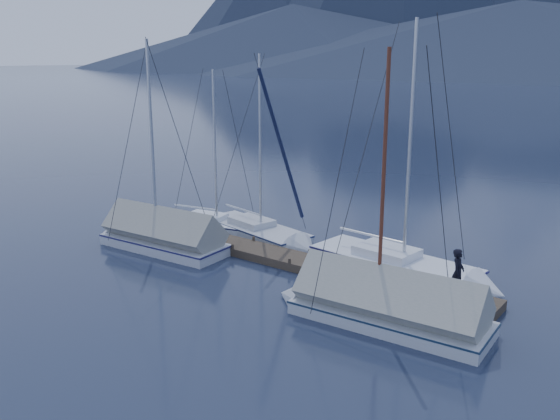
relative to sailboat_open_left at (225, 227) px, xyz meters
The scene contains 9 objects.
ground 6.36m from the sailboat_open_left, 39.21° to the right, with size 1000.00×1000.00×0.00m, color #151C30.
dock 5.33m from the sailboat_open_left, 22.31° to the right, with size 18.00×1.50×0.54m.
mooring_posts 4.87m from the sailboat_open_left, 24.54° to the right, with size 15.12×1.52×0.35m.
sailboat_open_left is the anchor object (origin of this frame).
sailboat_open_mid 2.59m from the sailboat_open_left, ahead, with size 7.22×3.44×9.21m.
sailboat_open_right 10.13m from the sailboat_open_left, ahead, with size 8.16×3.41×10.54m.
sailboat_covered_near 11.74m from the sailboat_open_left, 23.72° to the right, with size 7.40×3.14×9.46m.
sailboat_covered_far 3.97m from the sailboat_open_left, 98.87° to the right, with size 7.13×2.98×9.83m.
person 12.63m from the sailboat_open_left, ahead, with size 0.61×0.40×1.68m, color black.
Camera 1 is at (14.07, -16.52, 8.25)m, focal length 38.00 mm.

